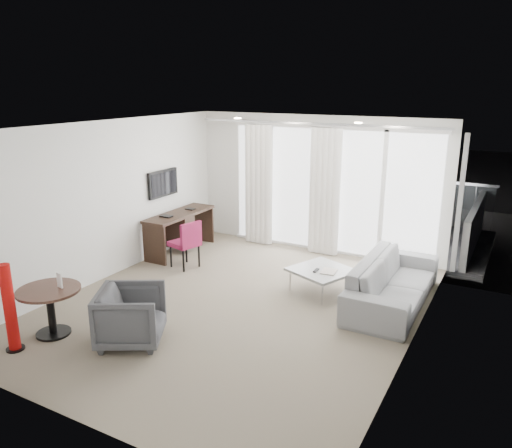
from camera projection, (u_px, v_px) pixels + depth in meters
The scene contains 28 objects.
floor at pixel (237, 305), 7.37m from camera, with size 5.00×6.00×0.00m, color #736856.
ceiling at pixel (235, 127), 6.66m from camera, with size 5.00×6.00×0.00m, color white.
wall_left at pixel (105, 201), 8.16m from camera, with size 0.00×6.00×2.60m, color silver.
wall_right at pixel (418, 248), 5.86m from camera, with size 0.00×6.00×2.60m, color silver.
wall_front at pixel (64, 298), 4.48m from camera, with size 5.00×0.00×2.60m, color silver.
window_panel at pixel (330, 191), 9.42m from camera, with size 4.00×0.02×2.38m, color white, non-canonical shape.
window_frame at pixel (330, 191), 9.41m from camera, with size 4.10×0.06×2.44m, color white, non-canonical shape.
curtain_left at pixel (259, 185), 9.95m from camera, with size 0.60×0.20×2.38m, color white, non-canonical shape.
curtain_right at pixel (325, 192), 9.31m from camera, with size 0.60×0.20×2.38m, color white, non-canonical shape.
curtain_track at pixel (314, 124), 9.08m from camera, with size 4.80×0.04×0.04m, color #B2B2B7, non-canonical shape.
downlight_a at pixel (238, 118), 8.43m from camera, with size 0.12×0.12×0.02m, color #FFE0B2.
downlight_b at pixel (358, 123), 7.46m from camera, with size 0.12×0.12×0.02m, color #FFE0B2.
desk at pixel (180, 232), 9.62m from camera, with size 0.52×1.65×0.77m, color black, non-canonical shape.
tv at pixel (163, 183), 9.35m from camera, with size 0.05×0.80×0.50m, color black, non-canonical shape.
desk_chair at pixel (184, 244), 8.79m from camera, with size 0.47×0.44×0.86m, color maroon, non-canonical shape.
round_table at pixel (51, 312), 6.44m from camera, with size 0.79×0.79×0.64m, color #3F261D, non-canonical shape.
menu_card at pixel (60, 281), 6.38m from camera, with size 0.11×0.02×0.20m, color white, non-canonical shape.
red_lamp at pixel (10, 308), 6.00m from camera, with size 0.22×0.22×1.11m, color #A00B08.
tub_armchair at pixel (131, 316), 6.22m from camera, with size 0.77×0.79×0.72m, color #3A3B3F.
coffee_table at pixel (321, 281), 7.79m from camera, with size 0.84×0.84×0.38m, color gray, non-canonical shape.
remote at pixel (316, 272), 7.67m from camera, with size 0.05×0.17×0.02m, color black, non-canonical shape.
magazine at pixel (329, 273), 7.63m from camera, with size 0.20×0.26×0.01m, color gray, non-canonical shape.
sofa at pixel (393, 282), 7.35m from camera, with size 2.33×0.91×0.68m, color gray.
terrace_slab at pixel (352, 234), 11.04m from camera, with size 5.60×3.00×0.12m, color #4D4D50.
rattan_chair_a at pixel (361, 220), 10.34m from camera, with size 0.57×0.57×0.84m, color brown, non-canonical shape.
rattan_chair_b at pixel (432, 218), 10.66m from camera, with size 0.52×0.52×0.76m, color brown, non-canonical shape.
rattan_table at pixel (428, 230), 10.35m from camera, with size 0.46×0.46×0.46m, color brown, non-canonical shape.
balustrade at pixel (372, 197), 12.12m from camera, with size 5.50×0.06×1.05m, color #B2B2B7, non-canonical shape.
Camera 1 is at (3.49, -5.80, 3.16)m, focal length 35.00 mm.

